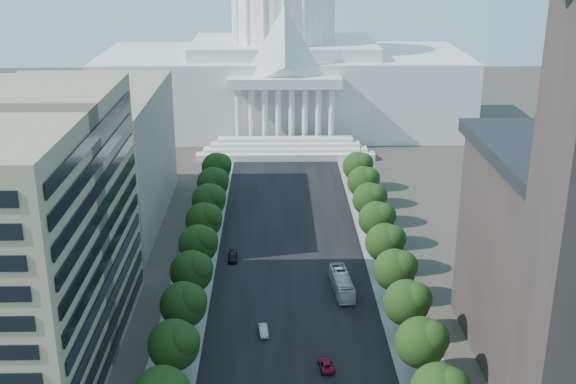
{
  "coord_description": "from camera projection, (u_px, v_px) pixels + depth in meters",
  "views": [
    {
      "loc": [
        -3.16,
        -55.16,
        62.55
      ],
      "look_at": [
        -0.63,
        75.54,
        15.4
      ],
      "focal_mm": 45.0,
      "sensor_mm": 36.0,
      "label": 1
    }
  ],
  "objects": [
    {
      "name": "tree_r_h",
      "position": [
        371.0,
        198.0,
        161.41
      ],
      "size": [
        7.79,
        7.6,
        9.97
      ],
      "color": "#33261C",
      "rests_on": "ground"
    },
    {
      "name": "tree_r_d",
      "position": [
        409.0,
        302.0,
        116.26
      ],
      "size": [
        7.79,
        7.6,
        9.97
      ],
      "color": "#33261C",
      "rests_on": "ground"
    },
    {
      "name": "sidewalk_left",
      "position": [
        203.0,
        236.0,
        157.46
      ],
      "size": [
        8.0,
        260.0,
        0.02
      ],
      "primitive_type": "cube",
      "color": "gray",
      "rests_on": "ground"
    },
    {
      "name": "sidewalk_right",
      "position": [
        376.0,
        235.0,
        158.15
      ],
      "size": [
        8.0,
        260.0,
        0.02
      ],
      "primitive_type": "cube",
      "color": "gray",
      "rests_on": "ground"
    },
    {
      "name": "city_bus",
      "position": [
        342.0,
        283.0,
        132.75
      ],
      "size": [
        3.86,
        12.48,
        3.42
      ],
      "primitive_type": "imported",
      "rotation": [
        0.0,
        0.0,
        0.08
      ],
      "color": "silver",
      "rests_on": "ground"
    },
    {
      "name": "road_asphalt",
      "position": [
        290.0,
        236.0,
        157.8
      ],
      "size": [
        30.0,
        260.0,
        0.01
      ],
      "primitive_type": "cube",
      "color": "black",
      "rests_on": "ground"
    },
    {
      "name": "streetlight_d",
      "position": [
        385.0,
        219.0,
        151.49
      ],
      "size": [
        2.61,
        0.44,
        9.0
      ],
      "color": "gray",
      "rests_on": "ground"
    },
    {
      "name": "tree_r_g",
      "position": [
        378.0,
        218.0,
        150.12
      ],
      "size": [
        7.79,
        7.6,
        9.97
      ],
      "color": "#33261C",
      "rests_on": "ground"
    },
    {
      "name": "tree_r_j",
      "position": [
        359.0,
        166.0,
        183.98
      ],
      "size": [
        7.79,
        7.6,
        9.97
      ],
      "color": "#33261C",
      "rests_on": "ground"
    },
    {
      "name": "streetlight_f",
      "position": [
        358.0,
        151.0,
        198.51
      ],
      "size": [
        2.61,
        0.44,
        9.0
      ],
      "color": "gray",
      "rests_on": "ground"
    },
    {
      "name": "tree_l_c",
      "position": [
        176.0,
        344.0,
        104.32
      ],
      "size": [
        7.79,
        7.6,
        9.97
      ],
      "color": "#33261C",
      "rests_on": "ground"
    },
    {
      "name": "tree_l_i",
      "position": [
        214.0,
        182.0,
        172.04
      ],
      "size": [
        7.79,
        7.6,
        9.97
      ],
      "color": "#33261C",
      "rests_on": "ground"
    },
    {
      "name": "office_block_left_far",
      "position": [
        74.0,
        158.0,
        161.24
      ],
      "size": [
        38.0,
        52.0,
        30.0
      ],
      "primitive_type": "cube",
      "color": "gray",
      "rests_on": "ground"
    },
    {
      "name": "tree_r_e",
      "position": [
        397.0,
        269.0,
        127.55
      ],
      "size": [
        7.79,
        7.6,
        9.97
      ],
      "color": "#33261C",
      "rests_on": "ground"
    },
    {
      "name": "capitol",
      "position": [
        284.0,
        68.0,
        240.26
      ],
      "size": [
        120.0,
        56.0,
        73.0
      ],
      "color": "white",
      "rests_on": "ground"
    },
    {
      "name": "car_silver",
      "position": [
        263.0,
        331.0,
        118.95
      ],
      "size": [
        1.9,
        4.16,
        1.32
      ],
      "primitive_type": "imported",
      "rotation": [
        0.0,
        0.0,
        0.13
      ],
      "color": "#A4A7AC",
      "rests_on": "ground"
    },
    {
      "name": "car_red",
      "position": [
        326.0,
        365.0,
        109.61
      ],
      "size": [
        2.62,
        4.8,
        1.28
      ],
      "primitive_type": "imported",
      "rotation": [
        0.0,
        0.0,
        3.26
      ],
      "color": "maroon",
      "rests_on": "ground"
    },
    {
      "name": "tree_l_j",
      "position": [
        218.0,
        167.0,
        183.32
      ],
      "size": [
        7.79,
        7.6,
        9.97
      ],
      "color": "#33261C",
      "rests_on": "ground"
    },
    {
      "name": "car_dark_b",
      "position": [
        233.0,
        257.0,
        145.81
      ],
      "size": [
        2.07,
        4.84,
        1.39
      ],
      "primitive_type": "imported",
      "rotation": [
        0.0,
        0.0,
        0.03
      ],
      "color": "black",
      "rests_on": "ground"
    },
    {
      "name": "streetlight_b",
      "position": [
        435.0,
        348.0,
        104.46
      ],
      "size": [
        2.61,
        0.44,
        9.0
      ],
      "color": "gray",
      "rests_on": "ground"
    },
    {
      "name": "streetlight_e",
      "position": [
        370.0,
        180.0,
        175.0
      ],
      "size": [
        2.61,
        0.44,
        9.0
      ],
      "color": "gray",
      "rests_on": "ground"
    },
    {
      "name": "tree_r_i",
      "position": [
        364.0,
        181.0,
        172.69
      ],
      "size": [
        7.79,
        7.6,
        9.97
      ],
      "color": "#33261C",
      "rests_on": "ground"
    },
    {
      "name": "tree_r_f",
      "position": [
        387.0,
        242.0,
        138.84
      ],
      "size": [
        7.79,
        7.6,
        9.97
      ],
      "color": "#33261C",
      "rests_on": "ground"
    },
    {
      "name": "tree_l_h",
      "position": [
        210.0,
        199.0,
        160.75
      ],
      "size": [
        7.79,
        7.6,
        9.97
      ],
      "color": "#33261C",
      "rests_on": "ground"
    },
    {
      "name": "tree_l_e",
      "position": [
        193.0,
        271.0,
        126.89
      ],
      "size": [
        7.79,
        7.6,
        9.97
      ],
      "color": "#33261C",
      "rests_on": "ground"
    },
    {
      "name": "tree_l_d",
      "position": [
        185.0,
        304.0,
        115.61
      ],
      "size": [
        7.79,
        7.6,
        9.97
      ],
      "color": "#33261C",
      "rests_on": "ground"
    },
    {
      "name": "streetlight_c",
      "position": [
        405.0,
        272.0,
        127.97
      ],
      "size": [
        2.61,
        0.44,
        9.0
      ],
      "color": "gray",
      "rests_on": "ground"
    },
    {
      "name": "tree_l_g",
      "position": [
        205.0,
        220.0,
        149.47
      ],
      "size": [
        7.79,
        7.6,
        9.97
      ],
      "color": "#33261C",
      "rests_on": "ground"
    },
    {
      "name": "tree_l_f",
      "position": [
        200.0,
        243.0,
        138.18
      ],
      "size": [
        7.79,
        7.6,
        9.97
      ],
      "color": "#33261C",
      "rests_on": "ground"
    },
    {
      "name": "tree_r_c",
      "position": [
        423.0,
        341.0,
        104.98
      ],
      "size": [
        7.79,
        7.6,
        9.97
      ],
      "color": "#33261C",
      "rests_on": "ground"
    }
  ]
}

